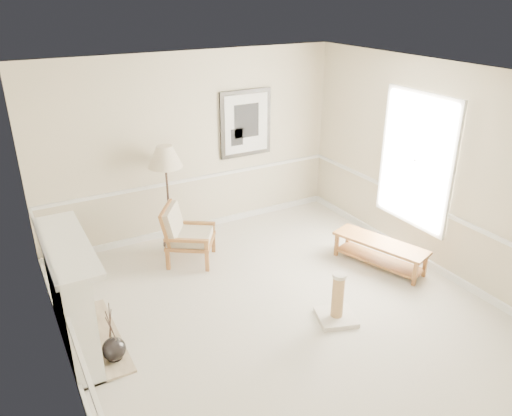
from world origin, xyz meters
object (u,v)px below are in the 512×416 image
Objects in this scene: floor_vase at (114,350)px; bench at (380,250)px; armchair at (184,232)px; scratching_post at (337,305)px; floor_lamp at (165,159)px.

bench is at bearing 2.20° from floor_vase.
armchair is 0.65× the size of bench.
scratching_post is (2.57, -0.59, 0.06)m from floor_vase.
scratching_post is at bearing -120.82° from armchair.
armchair is 2.53m from scratching_post.
floor_vase is 2.98m from floor_lamp.
floor_lamp is at bearing 34.81° from armchair.
floor_lamp is at bearing 139.21° from bench.
floor_lamp reaches higher than scratching_post.
bench is at bearing 28.92° from scratching_post.
floor_lamp is (-0.01, 0.56, 0.96)m from armchair.
scratching_post is (1.09, -2.83, -1.22)m from floor_lamp.
armchair is at bearing 147.63° from bench.
floor_vase is at bearing -123.45° from floor_lamp.
armchair is (1.49, 1.68, 0.32)m from floor_vase.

